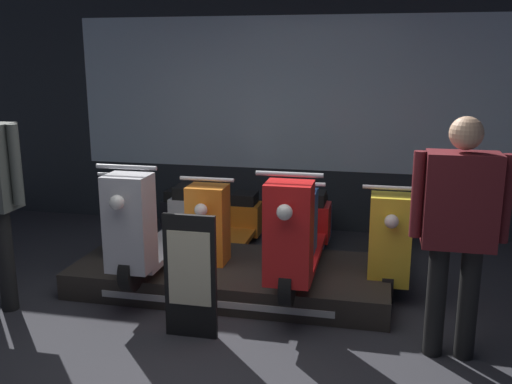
{
  "coord_description": "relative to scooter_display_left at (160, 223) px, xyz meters",
  "views": [
    {
      "loc": [
        0.97,
        -3.32,
        1.97
      ],
      "look_at": [
        -0.09,
        1.52,
        0.79
      ],
      "focal_mm": 40.0,
      "sensor_mm": 36.0,
      "label": 1
    }
  ],
  "objects": [
    {
      "name": "scooter_backrow_3",
      "position": [
        1.92,
        0.7,
        -0.22
      ],
      "size": [
        0.47,
        1.78,
        0.98
      ],
      "color": "black",
      "rests_on": "ground_plane"
    },
    {
      "name": "scooter_backrow_1",
      "position": [
        0.39,
        0.7,
        -0.22
      ],
      "size": [
        0.47,
        1.78,
        0.98
      ],
      "color": "black",
      "rests_on": "ground_plane"
    },
    {
      "name": "price_sign_board",
      "position": [
        0.55,
        -0.81,
        -0.12
      ],
      "size": [
        0.38,
        0.04,
        0.91
      ],
      "color": "black",
      "rests_on": "ground_plane"
    },
    {
      "name": "display_platform",
      "position": [
        0.6,
        0.1,
        -0.47
      ],
      "size": [
        2.68,
        1.11,
        0.22
      ],
      "color": "#2D2823",
      "rests_on": "ground_plane"
    },
    {
      "name": "scooter_display_right",
      "position": [
        1.21,
        0.0,
        0.0
      ],
      "size": [
        0.47,
        1.78,
        0.98
      ],
      "color": "black",
      "rests_on": "display_platform"
    },
    {
      "name": "scooter_backrow_2",
      "position": [
        1.16,
        0.7,
        -0.22
      ],
      "size": [
        0.47,
        1.78,
        0.98
      ],
      "color": "black",
      "rests_on": "ground_plane"
    },
    {
      "name": "scooter_backrow_0",
      "position": [
        -0.37,
        0.7,
        -0.22
      ],
      "size": [
        0.47,
        1.78,
        0.98
      ],
      "color": "black",
      "rests_on": "ground_plane"
    },
    {
      "name": "ground_plane",
      "position": [
        0.84,
        -1.06,
        -0.58
      ],
      "size": [
        30.0,
        30.0,
        0.0
      ],
      "primitive_type": "plane",
      "color": "#2D2D33"
    },
    {
      "name": "scooter_display_left",
      "position": [
        0.0,
        0.0,
        0.0
      ],
      "size": [
        0.47,
        1.78,
        0.98
      ],
      "color": "black",
      "rests_on": "display_platform"
    },
    {
      "name": "person_right_browsing",
      "position": [
        2.32,
        -0.69,
        0.38
      ],
      "size": [
        0.61,
        0.25,
        1.61
      ],
      "color": "black",
      "rests_on": "ground_plane"
    },
    {
      "name": "shop_wall_back",
      "position": [
        0.84,
        2.02,
        1.02
      ],
      "size": [
        9.16,
        0.09,
        3.2
      ],
      "color": "#23282D",
      "rests_on": "ground_plane"
    }
  ]
}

